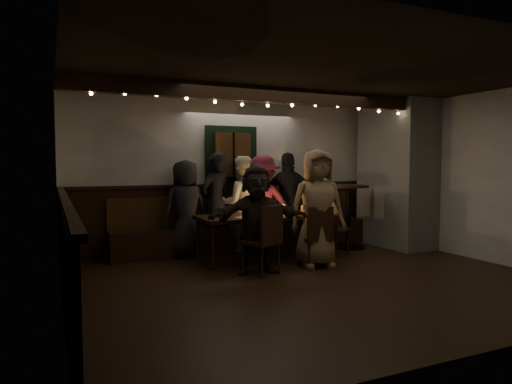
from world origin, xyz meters
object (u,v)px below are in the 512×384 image
high_top (348,208)px  person_d (263,204)px  person_a (186,208)px  person_g (317,208)px  person_b (216,203)px  person_f (257,219)px  chair_near_right (317,233)px  dining_table (261,219)px  person_c (241,204)px  chair_end (331,225)px  chair_near_left (266,236)px  person_e (289,200)px

high_top → person_d: 1.56m
person_a → person_g: bearing=124.8°
person_a → person_g: person_g is taller
person_b → person_f: size_ratio=1.13×
chair_near_right → dining_table: bearing=123.0°
person_a → person_f: size_ratio=1.05×
chair_near_right → person_a: size_ratio=0.57×
dining_table → person_f: size_ratio=1.33×
person_c → person_f: 1.49m
chair_near_right → person_g: (0.04, 0.07, 0.36)m
chair_near_right → chair_end: chair_end is taller
chair_near_right → person_f: person_f is taller
chair_near_left → person_b: size_ratio=0.57×
high_top → person_d: (-1.51, 0.38, 0.11)m
chair_near_right → person_e: person_e is taller
chair_near_right → person_c: person_c is taller
high_top → person_a: person_a is taller
chair_near_left → person_b: person_b is taller
person_d → person_f: (-0.73, -1.37, -0.08)m
high_top → person_c: 1.93m
person_f → person_a: bearing=124.6°
person_a → person_g: 2.14m
dining_table → person_e: (0.88, 0.74, 0.20)m
person_b → person_e: 1.36m
person_a → person_c: (0.96, -0.02, 0.03)m
person_c → person_d: (0.37, -0.07, 0.00)m
chair_near_left → chair_end: 1.74m
dining_table → person_g: 0.94m
chair_end → person_b: size_ratio=0.53×
person_c → person_f: size_ratio=1.10×
dining_table → person_b: size_ratio=1.17×
chair_near_left → person_c: 1.68m
high_top → person_a: bearing=170.7°
dining_table → person_e: 1.17m
chair_end → person_e: size_ratio=0.53×
person_a → dining_table: bearing=131.9°
chair_near_left → high_top: high_top is taller
person_f → person_b: bearing=105.1°
chair_end → person_a: (-2.21, 0.86, 0.28)m
person_b → dining_table: bearing=99.2°
chair_near_left → person_d: bearing=66.4°
high_top → person_f: bearing=-156.2°
chair_near_right → person_d: person_d is taller
person_e → person_f: bearing=66.6°
person_g → person_f: bearing=-170.5°
high_top → person_d: bearing=165.9°
person_b → chair_end: bearing=129.1°
chair_end → high_top: size_ratio=0.79×
chair_near_right → chair_near_left: bearing=-173.1°
person_c → person_e: person_e is taller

